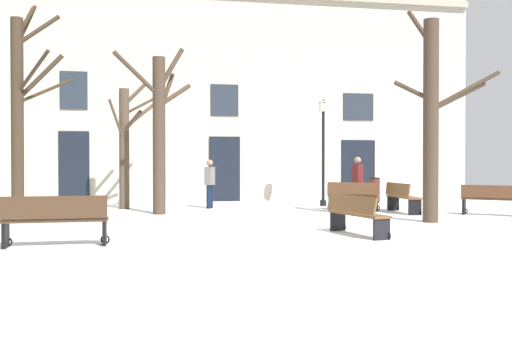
# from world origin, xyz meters

# --- Properties ---
(ground_plane) EXTENTS (32.66, 32.66, 0.00)m
(ground_plane) POSITION_xyz_m (0.00, 0.00, 0.00)
(ground_plane) COLOR white
(building_facade) EXTENTS (20.41, 0.60, 8.29)m
(building_facade) POSITION_xyz_m (0.00, 9.00, 4.19)
(building_facade) COLOR #BCB29E
(building_facade) RESTS_ON ground
(tree_foreground) EXTENTS (2.40, 2.01, 5.68)m
(tree_foreground) POSITION_xyz_m (4.23, 0.39, 2.68)
(tree_foreground) COLOR #423326
(tree_foreground) RESTS_ON ground
(tree_left_of_center) EXTENTS (2.30, 1.92, 4.89)m
(tree_left_of_center) POSITION_xyz_m (-2.46, 3.85, 2.52)
(tree_left_of_center) COLOR #423326
(tree_left_of_center) RESTS_ON ground
(tree_right_of_center) EXTENTS (1.59, 1.93, 4.14)m
(tree_right_of_center) POSITION_xyz_m (-3.51, 5.87, 2.13)
(tree_right_of_center) COLOR #4C3D2D
(tree_right_of_center) RESTS_ON ground
(tree_center) EXTENTS (1.54, 2.09, 5.90)m
(tree_center) POSITION_xyz_m (-6.09, 2.96, 2.92)
(tree_center) COLOR #382B1E
(tree_center) RESTS_ON ground
(streetlamp) EXTENTS (0.30, 0.30, 3.68)m
(streetlamp) POSITION_xyz_m (3.12, 5.90, 2.26)
(streetlamp) COLOR black
(streetlamp) RESTS_ON ground
(litter_bin) EXTENTS (0.44, 0.44, 0.93)m
(litter_bin) POSITION_xyz_m (5.49, 7.12, 0.47)
(litter_bin) COLOR #4C1E19
(litter_bin) RESTS_ON ground
(bench_facing_shops) EXTENTS (1.85, 0.47, 0.92)m
(bench_facing_shops) POSITION_xyz_m (-4.36, -2.24, 0.49)
(bench_facing_shops) COLOR #3D2819
(bench_facing_shops) RESTS_ON ground
(bench_back_to_back_right) EXTENTS (1.60, 1.21, 0.89)m
(bench_back_to_back_right) POSITION_xyz_m (3.50, 4.00, 0.46)
(bench_back_to_back_right) COLOR #51331E
(bench_back_to_back_right) RESTS_ON ground
(bench_near_center_tree) EXTENTS (0.81, 1.79, 0.84)m
(bench_near_center_tree) POSITION_xyz_m (1.46, -1.70, 0.44)
(bench_near_center_tree) COLOR brown
(bench_near_center_tree) RESTS_ON ground
(bench_near_lamp) EXTENTS (1.49, 1.31, 0.87)m
(bench_near_lamp) POSITION_xyz_m (6.73, 1.68, 0.46)
(bench_near_lamp) COLOR #51331E
(bench_near_lamp) RESTS_ON ground
(bench_far_corner) EXTENTS (0.50, 1.76, 0.89)m
(bench_far_corner) POSITION_xyz_m (4.64, 2.95, 0.47)
(bench_far_corner) COLOR brown
(bench_far_corner) RESTS_ON ground
(person_by_shop_door) EXTENTS (0.29, 0.42, 1.69)m
(person_by_shop_door) POSITION_xyz_m (4.08, 5.13, 0.93)
(person_by_shop_door) COLOR #350F0F
(person_by_shop_door) RESTS_ON ground
(person_crossing_plaza) EXTENTS (0.38, 0.44, 1.59)m
(person_crossing_plaza) POSITION_xyz_m (-0.84, 5.56, 0.88)
(person_crossing_plaza) COLOR black
(person_crossing_plaza) RESTS_ON ground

